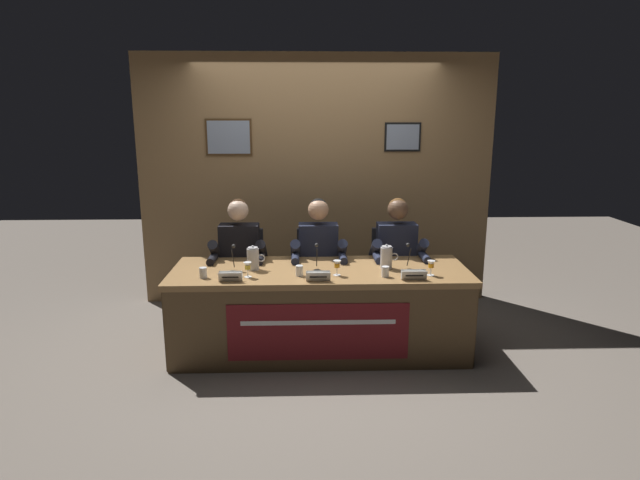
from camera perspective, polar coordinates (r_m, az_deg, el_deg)
The scene contains 23 objects.
ground_plane at distance 4.72m, azimuth -0.00°, elevation -11.60°, with size 12.00×12.00×0.00m, color #70665B.
wall_back_panelled at distance 5.64m, azimuth -0.44°, elevation 6.33°, with size 3.68×0.14×2.60m.
conference_table at distance 4.44m, azimuth 0.04°, elevation -6.43°, with size 2.48×0.86×0.72m.
chair_left at distance 5.16m, azimuth -8.35°, elevation -4.17°, with size 0.44×0.45×0.92m.
panelist_left at distance 4.89m, azimuth -8.71°, elevation -1.77°, with size 0.51×0.48×1.25m.
nameplate_left at distance 4.18m, azimuth -9.60°, elevation -3.89°, with size 0.18×0.06×0.08m.
juice_glass_left at distance 4.25m, azimuth -7.78°, elevation -2.87°, with size 0.06×0.06×0.12m.
water_cup_left at distance 4.31m, azimuth -12.43°, elevation -3.51°, with size 0.06×0.06×0.08m.
microphone_left at distance 4.41m, azimuth -9.34°, elevation -2.51°, with size 0.06×0.17×0.22m.
chair_center at distance 5.13m, azimuth -0.22°, elevation -4.13°, with size 0.44×0.45×0.92m.
panelist_center at distance 4.86m, azimuth -0.15°, elevation -1.72°, with size 0.51×0.48×1.25m.
nameplate_center at distance 4.13m, azimuth -0.20°, elevation -3.92°, with size 0.19×0.06×0.08m.
juice_glass_center at distance 4.26m, azimuth 1.84°, elevation -2.71°, with size 0.06×0.06×0.12m.
water_cup_center at distance 4.27m, azimuth -2.23°, elevation -3.37°, with size 0.06×0.06×0.08m.
microphone_center at distance 4.38m, azimuth -0.34°, elevation -2.41°, with size 0.06×0.17×0.22m.
chair_right at distance 5.20m, azimuth 7.85°, elevation -4.02°, with size 0.44×0.45×0.92m.
panelist_right at distance 4.93m, azimuth 8.33°, elevation -1.63°, with size 0.51×0.48×1.25m.
nameplate_right at distance 4.23m, azimuth 10.06°, elevation -3.71°, with size 0.20×0.06×0.08m.
juice_glass_right at distance 4.35m, azimuth 11.85°, elevation -2.67°, with size 0.06×0.06×0.12m.
water_cup_right at distance 4.27m, azimuth 7.02°, elevation -3.44°, with size 0.06×0.06×0.08m.
microphone_right at distance 4.46m, azimuth 9.57°, elevation -2.34°, with size 0.06×0.17×0.22m.
water_pitcher_left_side at distance 4.45m, azimuth -7.19°, elevation -1.99°, with size 0.15×0.10×0.21m.
water_pitcher_right_side at distance 4.49m, azimuth 7.16°, elevation -1.86°, with size 0.15×0.10×0.21m.
Camera 1 is at (-0.14, -4.28, 1.98)m, focal length 29.80 mm.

